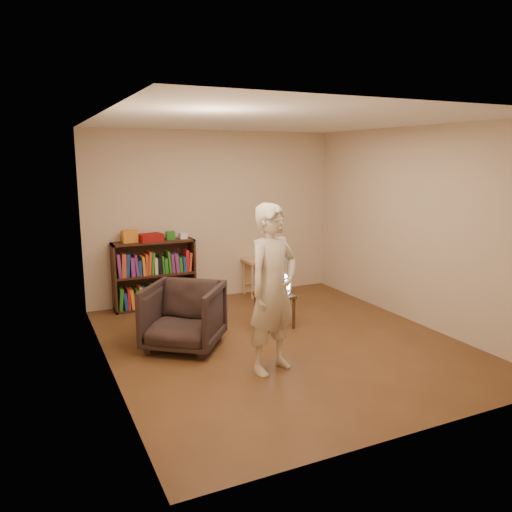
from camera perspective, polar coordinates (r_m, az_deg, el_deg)
name	(u,v)px	position (r m, az deg, el deg)	size (l,w,h in m)	color
floor	(281,342)	(6.14, 2.89, -9.81)	(4.50, 4.50, 0.00)	#4F3119
ceiling	(283,121)	(5.74, 3.16, 15.18)	(4.50, 4.50, 0.00)	white
wall_back	(215,216)	(7.84, -4.75, 4.59)	(4.00, 4.00, 0.00)	beige
wall_left	(105,250)	(5.18, -16.90, 0.70)	(4.50, 4.50, 0.00)	beige
wall_right	(415,226)	(6.96, 17.74, 3.25)	(4.50, 4.50, 0.00)	beige
bookshelf	(154,278)	(7.55, -11.53, -2.49)	(1.20, 0.30, 1.00)	black
box_yellow	(130,236)	(7.37, -14.24, 2.18)	(0.21, 0.15, 0.17)	orange
red_cloth	(150,238)	(7.40, -12.01, 2.07)	(0.33, 0.24, 0.11)	maroon
box_green	(170,235)	(7.51, -9.76, 2.33)	(0.12, 0.12, 0.12)	#27731E
box_white	(183,236)	(7.57, -8.33, 2.31)	(0.11, 0.11, 0.09)	white
stool	(257,266)	(8.02, 0.15, -1.19)	(0.41, 0.41, 0.59)	tan
armchair	(184,316)	(5.91, -8.27, -6.83)	(0.82, 0.85, 0.77)	#2D211E
side_table	(274,299)	(6.57, 2.12, -4.98)	(0.43, 0.43, 0.44)	black
laptop	(277,289)	(6.59, 2.47, -3.74)	(0.46, 0.46, 0.25)	#A6A6AB
person	(273,289)	(5.11, 1.93, -3.80)	(0.64, 0.42, 1.76)	beige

